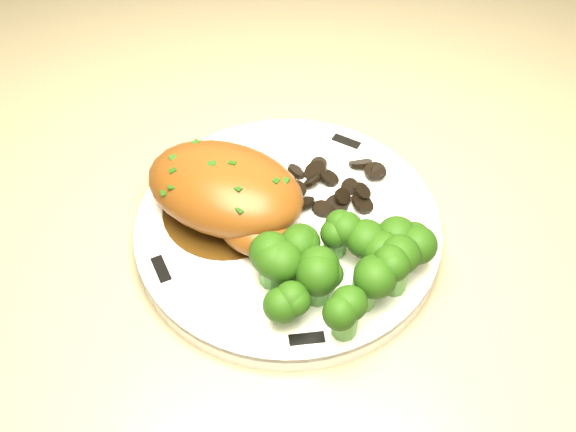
{
  "coord_description": "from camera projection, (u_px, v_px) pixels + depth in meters",
  "views": [
    {
      "loc": [
        -0.66,
        1.24,
        1.43
      ],
      "look_at": [
        -0.67,
        1.62,
        0.98
      ],
      "focal_mm": 45.0,
      "sensor_mm": 36.0,
      "label": 1
    }
  ],
  "objects": [
    {
      "name": "broccoli_florets",
      "position": [
        340.0,
        266.0,
        0.54
      ],
      "size": [
        0.13,
        0.1,
        0.04
      ],
      "rotation": [
        0.0,
        0.0,
        0.35
      ],
      "color": "#51963F",
      "rests_on": "plate"
    },
    {
      "name": "mushroom_pile",
      "position": [
        340.0,
        187.0,
        0.62
      ],
      "size": [
        0.08,
        0.06,
        0.02
      ],
      "color": "black",
      "rests_on": "plate"
    },
    {
      "name": "gravy_pool",
      "position": [
        227.0,
        209.0,
        0.6
      ],
      "size": [
        0.11,
        0.11,
        0.0
      ],
      "primitive_type": "cylinder",
      "color": "#3C250B",
      "rests_on": "plate"
    },
    {
      "name": "plate",
      "position": [
        288.0,
        230.0,
        0.6
      ],
      "size": [
        0.31,
        0.31,
        0.02
      ],
      "primitive_type": "cylinder",
      "rotation": [
        0.0,
        0.0,
        -0.25
      ],
      "color": "white",
      "rests_on": "counter"
    },
    {
      "name": "rim_accent_4",
      "position": [
        307.0,
        339.0,
        0.52
      ],
      "size": [
        0.03,
        0.01,
        0.0
      ],
      "primitive_type": "cube",
      "rotation": [
        0.0,
        0.0,
        6.42
      ],
      "color": "black",
      "rests_on": "plate"
    },
    {
      "name": "rim_accent_3",
      "position": [
        161.0,
        269.0,
        0.56
      ],
      "size": [
        0.02,
        0.03,
        0.0
      ],
      "primitive_type": "cube",
      "rotation": [
        0.0,
        0.0,
        5.17
      ],
      "color": "black",
      "rests_on": "plate"
    },
    {
      "name": "rim_accent_1",
      "position": [
        346.0,
        142.0,
        0.66
      ],
      "size": [
        0.03,
        0.02,
        0.0
      ],
      "primitive_type": "cube",
      "rotation": [
        0.0,
        0.0,
        2.65
      ],
      "color": "black",
      "rests_on": "plate"
    },
    {
      "name": "rim_accent_2",
      "position": [
        204.0,
        154.0,
        0.65
      ],
      "size": [
        0.03,
        0.02,
        0.0
      ],
      "primitive_type": "cube",
      "rotation": [
        0.0,
        0.0,
        3.91
      ],
      "color": "black",
      "rests_on": "plate"
    },
    {
      "name": "chicken_breast",
      "position": [
        229.0,
        193.0,
        0.58
      ],
      "size": [
        0.16,
        0.14,
        0.05
      ],
      "rotation": [
        0.0,
        0.0,
        -0.41
      ],
      "color": "brown",
      "rests_on": "plate"
    },
    {
      "name": "rim_accent_0",
      "position": [
        422.0,
        243.0,
        0.58
      ],
      "size": [
        0.01,
        0.03,
        0.0
      ],
      "primitive_type": "cube",
      "rotation": [
        0.0,
        0.0,
        1.4
      ],
      "color": "black",
      "rests_on": "plate"
    }
  ]
}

